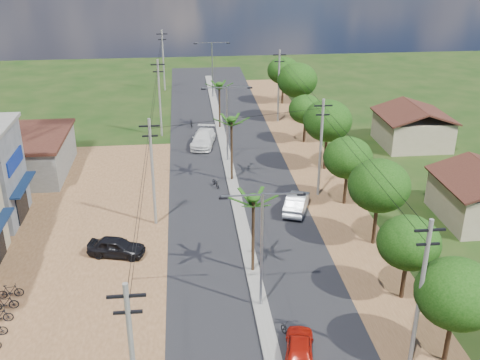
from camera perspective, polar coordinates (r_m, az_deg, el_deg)
The scene contains 34 objects.
ground at distance 36.74m, azimuth 2.10°, elevation -12.71°, with size 160.00×160.00×0.00m, color black.
road at distance 49.50m, azimuth -0.30°, elevation -2.38°, with size 12.00×110.00×0.04m, color black.
median at distance 52.17m, azimuth -0.63°, elevation -0.87°, with size 1.00×90.00×0.18m, color #605E56.
dirt_lot_west at distance 44.42m, azimuth -19.13°, elevation -7.11°, with size 18.00×46.00×0.04m, color brown.
dirt_shoulder_east at distance 50.97m, azimuth 9.25°, elevation -1.92°, with size 5.00×90.00×0.03m, color brown.
low_shed at distance 59.19m, azimuth -21.93°, elevation 2.36°, with size 10.40×10.40×3.95m.
house_east_far at distance 65.56m, azimuth 17.16°, elevation 5.43°, with size 7.60×7.50×4.60m.
tree_east_a at distance 32.14m, azimuth 21.14°, elevation -10.71°, with size 4.40×4.40×6.37m.
tree_east_b at distance 36.82m, azimuth 16.77°, elevation -6.12°, with size 4.00×4.00×5.83m.
tree_east_c at distance 42.41m, azimuth 13.95°, elevation -0.57°, with size 4.60×4.60×6.83m.
tree_east_d at distance 48.63m, azimuth 10.90°, elevation 2.23°, with size 4.20×4.20×6.13m.
tree_east_e at distance 55.68m, azimuth 8.88°, elevation 5.97°, with size 4.80×4.80×7.14m.
tree_east_f at distance 63.36m, azimuth 6.68°, elevation 7.14°, with size 3.80×3.80×5.52m.
tree_east_g at distance 70.68m, azimuth 5.83°, elevation 10.06°, with size 5.00×5.00×7.38m.
tree_east_h at distance 78.41m, azimuth 4.42°, elevation 11.02°, with size 4.40×4.40×6.52m.
palm_median_near at distance 37.26m, azimuth 1.37°, elevation -2.18°, with size 2.00×2.00×6.15m.
palm_median_mid at distance 51.92m, azimuth -0.87°, elevation 5.89°, with size 2.00×2.00×6.55m.
palm_median_far at distance 67.44m, azimuth -2.12°, elevation 9.52°, with size 2.00×2.00×5.85m.
streetlight_near at distance 34.12m, azimuth 2.22°, elevation -6.23°, with size 5.10×0.18×8.00m.
streetlight_mid at distance 57.01m, azimuth -1.32°, elevation 6.35°, with size 5.10×0.18×8.00m.
streetlight_far at distance 81.16m, azimuth -2.83°, elevation 11.60°, with size 5.10×0.18×8.00m.
utility_pole_w_b at distance 44.69m, azimuth -8.89°, elevation 1.00°, with size 1.60×0.24×9.00m.
utility_pole_w_c at distance 65.54m, azimuth -8.17°, elevation 8.41°, with size 1.60×0.24×9.00m.
utility_pole_w_d at distance 85.98m, azimuth -7.81°, elevation 12.08°, with size 1.60×0.24×9.00m.
utility_pole_e_a at distance 31.18m, azimuth 17.87°, elevation -10.75°, with size 1.60×0.24×9.00m.
utility_pole_e_b at distance 49.78m, azimuth 8.21°, elevation 3.45°, with size 1.60×0.24×9.00m.
utility_pole_e_c at distance 70.37m, azimuth 3.96°, elevation 9.66°, with size 1.60×0.24×9.00m.
car_red_near at distance 32.83m, azimuth 6.04°, elevation -16.55°, with size 1.56×3.87×1.32m, color #931108.
car_silver_mid at distance 48.11m, azimuth 5.79°, elevation -2.33°, with size 1.64×4.69×1.55m, color #AEB2B6.
car_white_far at distance 62.94m, azimuth -3.75°, elevation 4.20°, with size 2.31×5.67×1.65m, color silver.
car_parked_dark at distance 42.45m, azimuth -12.44°, elevation -6.69°, with size 1.69×4.21×1.43m, color black.
moto_rider_east at distance 34.07m, azimuth 4.98°, elevation -15.23°, with size 0.59×1.68×0.89m, color black.
moto_rider_west_a at distance 52.57m, azimuth -2.48°, elevation -0.30°, with size 0.56×1.61×0.85m, color black.
moto_rider_west_b at distance 69.12m, azimuth -4.95°, elevation 5.64°, with size 0.42×1.49×0.89m, color black.
Camera 1 is at (-4.40, -29.23, 21.82)m, focal length 42.00 mm.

